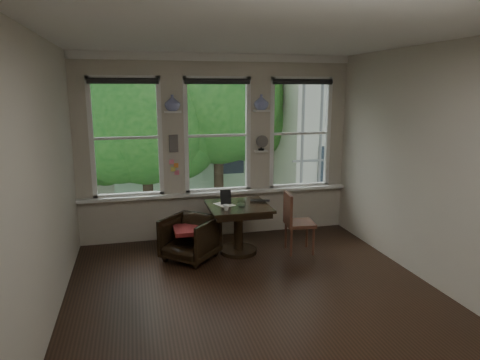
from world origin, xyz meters
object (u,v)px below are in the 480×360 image
object	(u,v)px
side_chair_right	(300,223)
mug	(226,207)
table	(238,229)
laptop	(260,202)
armchair_left	(190,238)

from	to	relation	value
side_chair_right	mug	world-z (taller)	side_chair_right
table	laptop	xyz separation A→B (m)	(0.35, 0.07, 0.39)
table	mug	bearing A→B (deg)	-135.38
side_chair_right	mug	distance (m)	1.20
armchair_left	mug	xyz separation A→B (m)	(0.51, -0.15, 0.47)
table	armchair_left	size ratio (longest dim) A/B	1.28
armchair_left	side_chair_right	distance (m)	1.67
laptop	armchair_left	bearing A→B (deg)	-151.80
laptop	table	bearing A→B (deg)	-148.71
armchair_left	mug	world-z (taller)	mug
table	mug	xyz separation A→B (m)	(-0.24, -0.24, 0.42)
armchair_left	laptop	size ratio (longest dim) A/B	2.32
side_chair_right	mug	xyz separation A→B (m)	(-1.15, -0.05, 0.33)
mug	armchair_left	bearing A→B (deg)	163.21
side_chair_right	laptop	distance (m)	0.69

